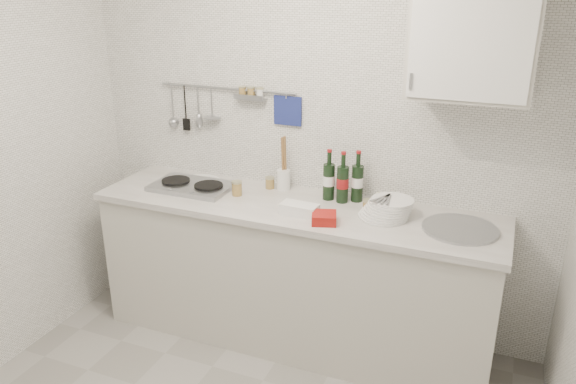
% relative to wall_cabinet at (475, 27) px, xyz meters
% --- Properties ---
extents(back_wall, '(3.00, 0.02, 2.50)m').
position_rel_wall_cabinet_xyz_m(back_wall, '(-0.90, 0.18, -0.70)').
color(back_wall, silver).
rests_on(back_wall, floor).
extents(counter, '(2.44, 0.64, 0.96)m').
position_rel_wall_cabinet_xyz_m(counter, '(-0.89, -0.12, -1.52)').
color(counter, '#B6B3A8').
rests_on(counter, floor).
extents(wall_rail, '(0.98, 0.09, 0.34)m').
position_rel_wall_cabinet_xyz_m(wall_rail, '(-1.50, 0.15, -0.52)').
color(wall_rail, '#93969B').
rests_on(wall_rail, back_wall).
extents(wall_cabinet, '(0.60, 0.38, 0.70)m').
position_rel_wall_cabinet_xyz_m(wall_cabinet, '(0.00, 0.00, 0.00)').
color(wall_cabinet, '#B6B3A8').
rests_on(wall_cabinet, back_wall).
extents(plate_stack_hob, '(0.30, 0.30, 0.02)m').
position_rel_wall_cabinet_xyz_m(plate_stack_hob, '(-1.60, -0.05, -1.02)').
color(plate_stack_hob, '#525FBB').
rests_on(plate_stack_hob, counter).
extents(plate_stack_sink, '(0.30, 0.29, 0.11)m').
position_rel_wall_cabinet_xyz_m(plate_stack_sink, '(-0.35, -0.09, -0.98)').
color(plate_stack_sink, white).
rests_on(plate_stack_sink, counter).
extents(wine_bottles, '(0.24, 0.12, 0.31)m').
position_rel_wall_cabinet_xyz_m(wine_bottles, '(-0.66, 0.05, -0.87)').
color(wine_bottles, black).
rests_on(wine_bottles, counter).
extents(butter_dish, '(0.22, 0.12, 0.06)m').
position_rel_wall_cabinet_xyz_m(butter_dish, '(-0.82, -0.25, -1.00)').
color(butter_dish, white).
rests_on(butter_dish, counter).
extents(strawberry_punnet, '(0.17, 0.17, 0.06)m').
position_rel_wall_cabinet_xyz_m(strawberry_punnet, '(-0.65, -0.30, -1.00)').
color(strawberry_punnet, '#AD1313').
rests_on(strawberry_punnet, counter).
extents(utensil_crock, '(0.09, 0.09, 0.35)m').
position_rel_wall_cabinet_xyz_m(utensil_crock, '(-1.06, 0.09, -0.95)').
color(utensil_crock, white).
rests_on(utensil_crock, counter).
extents(jar_a, '(0.06, 0.06, 0.07)m').
position_rel_wall_cabinet_xyz_m(jar_a, '(-1.14, 0.07, -0.99)').
color(jar_a, olive).
rests_on(jar_a, counter).
extents(jar_b, '(0.06, 0.06, 0.07)m').
position_rel_wall_cabinet_xyz_m(jar_b, '(-0.43, 0.07, -0.99)').
color(jar_b, olive).
rests_on(jar_b, counter).
extents(jar_c, '(0.06, 0.06, 0.08)m').
position_rel_wall_cabinet_xyz_m(jar_c, '(-0.47, -0.07, -0.99)').
color(jar_c, olive).
rests_on(jar_c, counter).
extents(jar_d, '(0.07, 0.07, 0.09)m').
position_rel_wall_cabinet_xyz_m(jar_d, '(-1.28, -0.11, -0.98)').
color(jar_d, olive).
rests_on(jar_d, counter).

